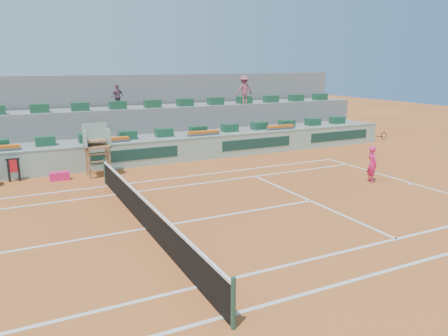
% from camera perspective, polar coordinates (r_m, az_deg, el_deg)
% --- Properties ---
extents(ground, '(90.00, 90.00, 0.00)m').
position_cam_1_polar(ground, '(14.03, -10.22, -7.82)').
color(ground, '#AA5120').
rests_on(ground, ground).
extents(seating_tier_lower, '(36.00, 4.00, 1.20)m').
position_cam_1_polar(seating_tier_lower, '(23.99, -17.57, 2.16)').
color(seating_tier_lower, gray).
rests_on(seating_tier_lower, ground).
extents(seating_tier_upper, '(36.00, 2.40, 2.60)m').
position_cam_1_polar(seating_tier_upper, '(25.44, -18.26, 4.32)').
color(seating_tier_upper, gray).
rests_on(seating_tier_upper, ground).
extents(stadium_back_wall, '(36.00, 0.40, 4.40)m').
position_cam_1_polar(stadium_back_wall, '(26.89, -18.92, 6.67)').
color(stadium_back_wall, gray).
rests_on(stadium_back_wall, ground).
extents(player_bag, '(0.84, 0.37, 0.37)m').
position_cam_1_polar(player_bag, '(20.69, -20.68, -1.00)').
color(player_bag, '#F51F70').
rests_on(player_bag, ground).
extents(spectator_mid, '(0.85, 0.63, 1.35)m').
position_cam_1_polar(spectator_mid, '(25.25, -13.73, 9.07)').
color(spectator_mid, '#7D5364').
rests_on(spectator_mid, seating_tier_upper).
extents(spectator_right, '(1.13, 0.66, 1.74)m').
position_cam_1_polar(spectator_right, '(27.64, 2.64, 10.18)').
color(spectator_right, '#A0505D').
rests_on(spectator_right, seating_tier_upper).
extents(court_lines, '(23.89, 11.09, 0.01)m').
position_cam_1_polar(court_lines, '(14.03, -10.22, -7.80)').
color(court_lines, silver).
rests_on(court_lines, ground).
extents(tennis_net, '(0.10, 11.97, 1.10)m').
position_cam_1_polar(tennis_net, '(13.85, -10.31, -5.78)').
color(tennis_net, black).
rests_on(tennis_net, ground).
extents(advertising_hoarding, '(36.00, 0.34, 1.26)m').
position_cam_1_polar(advertising_hoarding, '(21.85, -16.58, 1.26)').
color(advertising_hoarding, '#90B5A3').
rests_on(advertising_hoarding, ground).
extents(umpire_chair, '(1.10, 0.90, 2.40)m').
position_cam_1_polar(umpire_chair, '(20.71, -16.31, 3.19)').
color(umpire_chair, '#925E37').
rests_on(umpire_chair, ground).
extents(seat_row_lower, '(32.90, 0.60, 0.44)m').
position_cam_1_polar(seat_row_lower, '(22.97, -17.35, 3.78)').
color(seat_row_lower, '#1A4E31').
rests_on(seat_row_lower, seating_tier_lower).
extents(seat_row_upper, '(32.90, 0.60, 0.44)m').
position_cam_1_polar(seat_row_upper, '(24.67, -18.31, 7.62)').
color(seat_row_upper, '#1A4E31').
rests_on(seat_row_upper, seating_tier_upper).
extents(flower_planters, '(26.80, 0.36, 0.28)m').
position_cam_1_polar(flower_planters, '(22.02, -20.83, 2.88)').
color(flower_planters, '#535353').
rests_on(flower_planters, seating_tier_lower).
extents(towel_rack, '(0.56, 0.09, 1.03)m').
position_cam_1_polar(towel_rack, '(21.17, -25.79, 0.00)').
color(towel_rack, black).
rests_on(towel_rack, ground).
extents(tennis_player, '(0.52, 0.89, 2.28)m').
position_cam_1_polar(tennis_player, '(20.04, 18.78, 0.52)').
color(tennis_player, '#F51F70').
rests_on(tennis_player, ground).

